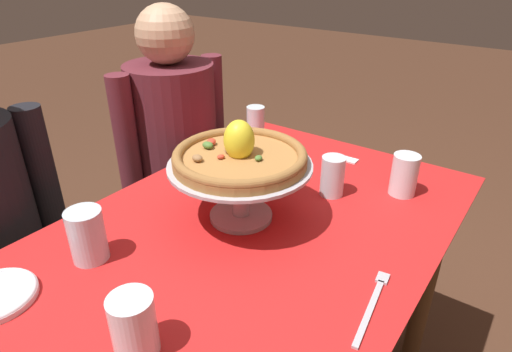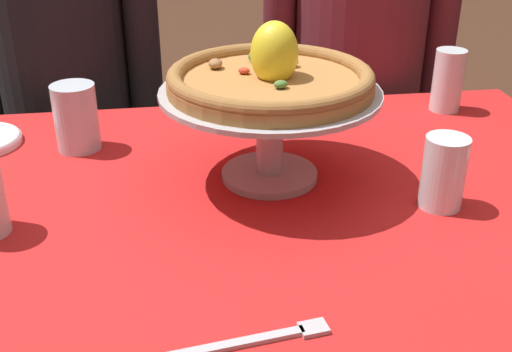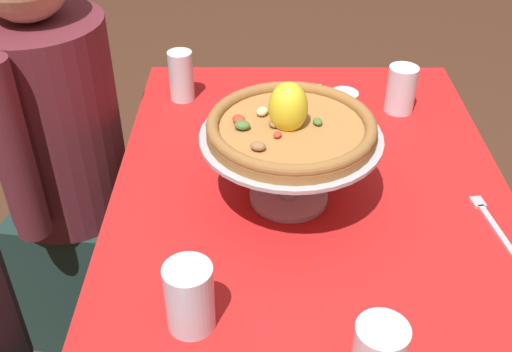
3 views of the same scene
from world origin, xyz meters
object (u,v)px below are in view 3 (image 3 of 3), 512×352
at_px(water_glass_back_right, 181,79).
at_px(water_glass_back_left, 190,300).
at_px(pizza, 291,125).
at_px(water_glass_side_right, 342,117).
at_px(sugar_packet, 312,88).
at_px(pizza_stand, 290,154).
at_px(diner_right, 67,175).
at_px(dinner_fork, 495,228).
at_px(water_glass_front_right, 401,91).

xyz_separation_m(water_glass_back_right, water_glass_back_left, (-0.74, -0.09, -0.00)).
height_order(pizza, water_glass_back_right, pizza).
distance_m(water_glass_side_right, sugar_packet, 0.24).
bearing_deg(pizza_stand, water_glass_back_left, 152.54).
relative_size(pizza_stand, diner_right, 0.29).
distance_m(pizza_stand, diner_right, 0.72).
bearing_deg(water_glass_back_right, pizza, -148.48).
height_order(water_glass_side_right, water_glass_back_left, water_glass_back_left).
xyz_separation_m(pizza_stand, water_glass_side_right, (0.24, -0.13, -0.06)).
relative_size(water_glass_side_right, water_glass_back_left, 0.93).
xyz_separation_m(water_glass_back_right, diner_right, (-0.10, 0.31, -0.23)).
bearing_deg(water_glass_back_left, pizza, -27.22).
xyz_separation_m(pizza_stand, water_glass_back_left, (-0.32, 0.17, -0.06)).
relative_size(water_glass_back_right, dinner_fork, 0.59).
bearing_deg(dinner_fork, diner_right, 66.64).
xyz_separation_m(water_glass_front_right, sugar_packet, (0.11, 0.21, -0.05)).
bearing_deg(water_glass_back_right, water_glass_side_right, -114.45).
bearing_deg(water_glass_back_right, sugar_packet, -81.45).
relative_size(pizza_stand, water_glass_side_right, 3.10).
bearing_deg(pizza, water_glass_back_left, 152.78).
xyz_separation_m(pizza_stand, dinner_fork, (-0.09, -0.39, -0.11)).
height_order(water_glass_front_right, water_glass_back_left, water_glass_back_left).
distance_m(water_glass_side_right, water_glass_back_left, 0.64).
height_order(dinner_fork, sugar_packet, dinner_fork).
bearing_deg(dinner_fork, water_glass_back_right, 51.83).
bearing_deg(sugar_packet, water_glass_back_right, 98.55).
height_order(water_glass_front_right, water_glass_back_right, water_glass_back_right).
distance_m(water_glass_side_right, water_glass_front_right, 0.20).
distance_m(pizza_stand, water_glass_back_right, 0.50).
bearing_deg(pizza_stand, sugar_packet, -9.83).
bearing_deg(water_glass_back_left, pizza_stand, -27.46).
relative_size(pizza, water_glass_side_right, 2.85).
height_order(water_glass_back_right, dinner_fork, water_glass_back_right).
distance_m(water_glass_front_right, diner_right, 0.89).
distance_m(pizza, dinner_fork, 0.44).
bearing_deg(water_glass_back_left, diner_right, 31.73).
relative_size(pizza_stand, water_glass_back_left, 2.89).
distance_m(dinner_fork, diner_right, 1.07).
distance_m(water_glass_front_right, dinner_fork, 0.47).
relative_size(water_glass_front_right, sugar_packet, 2.35).
height_order(pizza_stand, pizza, pizza).
bearing_deg(water_glass_back_right, water_glass_front_right, -96.09).
distance_m(water_glass_front_right, water_glass_back_left, 0.83).
xyz_separation_m(pizza, sugar_packet, (0.47, -0.08, -0.17)).
bearing_deg(diner_right, water_glass_front_right, -87.48).
xyz_separation_m(pizza_stand, sugar_packet, (0.47, -0.08, -0.11)).
xyz_separation_m(water_glass_side_right, water_glass_back_left, (-0.57, 0.30, 0.01)).
xyz_separation_m(water_glass_back_left, diner_right, (0.65, 0.40, -0.23)).
xyz_separation_m(water_glass_back_left, dinner_fork, (0.23, -0.56, -0.05)).
height_order(water_glass_front_right, diner_right, diner_right).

